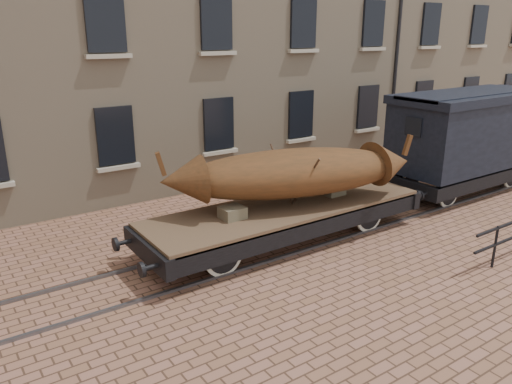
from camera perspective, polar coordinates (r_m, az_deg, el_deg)
ground at (r=12.79m, az=3.36°, el=-5.68°), size 90.00×90.00×0.00m
rail_track at (r=12.78m, az=3.36°, el=-5.56°), size 30.00×1.52×0.06m
flatcar_wagon at (r=12.50m, az=3.42°, el=-2.40°), size 8.30×2.25×1.25m
iron_boat at (r=12.31m, az=4.26°, el=2.24°), size 6.56×3.40×1.59m
goods_van at (r=17.58m, az=23.13°, el=6.51°), size 6.39×2.33×3.30m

